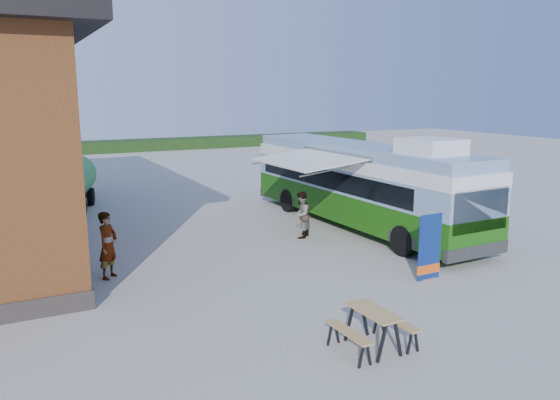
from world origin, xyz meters
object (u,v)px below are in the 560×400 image
bus (360,181)px  person_a (108,245)px  person_b (301,215)px  slurry_tanker (68,182)px  picnic_table (373,320)px  banner (429,253)px

bus → person_a: size_ratio=6.34×
person_b → person_a: bearing=-33.1°
person_a → person_b: (7.26, 1.44, -0.12)m
person_a → person_b: person_a is taller
slurry_tanker → picnic_table: bearing=-60.4°
person_a → slurry_tanker: (-0.00, 10.34, 0.38)m
bus → picnic_table: bearing=-125.0°
banner → slurry_tanker: bearing=117.7°
picnic_table → person_b: 9.18m
person_a → person_b: size_ratio=1.14×
picnic_table → person_a: size_ratio=0.78×
bus → slurry_tanker: bus is taller
person_a → slurry_tanker: bearing=43.1°
bus → banner: size_ratio=6.45×
slurry_tanker → person_b: bearing=-34.7°
person_b → slurry_tanker: bearing=-95.1°
banner → person_a: person_a is taller
picnic_table → person_b: size_ratio=0.89×
picnic_table → slurry_tanker: 18.07m
picnic_table → slurry_tanker: (-4.23, 17.56, 0.72)m
person_b → banner: bearing=56.0°
person_a → person_b: 7.41m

